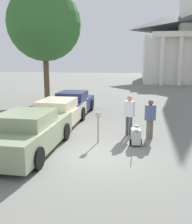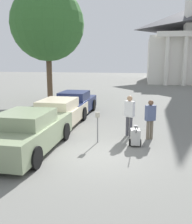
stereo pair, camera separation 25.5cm
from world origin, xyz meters
The scene contains 10 objects.
ground_plane centered at (0.00, 0.00, 0.00)m, with size 120.00×120.00×0.00m, color slate.
parked_car_sage centered at (-2.55, -0.07, 0.72)m, with size 2.10×4.81×1.52m.
parked_car_cream centered at (-2.55, 3.43, 0.68)m, with size 1.98×5.17×1.44m.
parked_car_navy centered at (-2.55, 6.43, 0.69)m, with size 1.96×4.68×1.46m.
parking_meter centered at (-0.19, 1.35, 0.90)m, with size 0.18×0.09×1.28m.
person_worker centered at (1.03, 2.51, 1.05)m, with size 0.47×0.37×1.82m.
person_supervisor centered at (1.93, 2.21, 0.97)m, with size 0.47×0.38×1.70m.
equipment_cart centered at (1.36, 1.18, 0.39)m, with size 0.50×1.00×1.00m.
church centered at (8.04, 34.43, 5.81)m, with size 11.90×16.00×21.71m.
shade_tree centered at (-5.88, 10.86, 6.08)m, with size 5.68×5.68×8.94m.
Camera 2 is at (1.59, -8.37, 3.34)m, focal length 40.00 mm.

